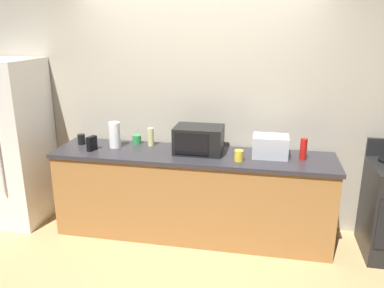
{
  "coord_description": "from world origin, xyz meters",
  "views": [
    {
      "loc": [
        0.71,
        -3.24,
        2.14
      ],
      "look_at": [
        0.0,
        0.4,
        1.0
      ],
      "focal_mm": 36.47,
      "sensor_mm": 36.0,
      "label": 1
    }
  ],
  "objects_px": {
    "toaster_oven": "(270,146)",
    "cordless_phone": "(92,143)",
    "microwave": "(199,140)",
    "mug_black": "(81,139)",
    "paper_towel_roll": "(115,135)",
    "mug_green": "(137,139)",
    "mug_yellow": "(239,156)",
    "refrigerator": "(10,142)",
    "bottle_hot_sauce": "(303,149)",
    "bottle_vinegar": "(151,137)"
  },
  "relations": [
    {
      "from": "cordless_phone",
      "to": "bottle_hot_sauce",
      "type": "height_order",
      "value": "bottle_hot_sauce"
    },
    {
      "from": "cordless_phone",
      "to": "mug_black",
      "type": "bearing_deg",
      "value": 157.05
    },
    {
      "from": "toaster_oven",
      "to": "mug_yellow",
      "type": "distance_m",
      "value": 0.35
    },
    {
      "from": "cordless_phone",
      "to": "mug_black",
      "type": "relative_size",
      "value": 1.38
    },
    {
      "from": "microwave",
      "to": "mug_yellow",
      "type": "distance_m",
      "value": 0.46
    },
    {
      "from": "mug_yellow",
      "to": "cordless_phone",
      "type": "bearing_deg",
      "value": 178.72
    },
    {
      "from": "refrigerator",
      "to": "bottle_vinegar",
      "type": "distance_m",
      "value": 1.58
    },
    {
      "from": "toaster_oven",
      "to": "cordless_phone",
      "type": "xyz_separation_m",
      "value": [
        -1.8,
        -0.16,
        -0.03
      ]
    },
    {
      "from": "paper_towel_roll",
      "to": "mug_black",
      "type": "bearing_deg",
      "value": 174.81
    },
    {
      "from": "mug_green",
      "to": "toaster_oven",
      "type": "bearing_deg",
      "value": -6.32
    },
    {
      "from": "paper_towel_roll",
      "to": "mug_yellow",
      "type": "bearing_deg",
      "value": -7.92
    },
    {
      "from": "microwave",
      "to": "bottle_hot_sauce",
      "type": "xyz_separation_m",
      "value": [
        1.02,
        -0.02,
        -0.03
      ]
    },
    {
      "from": "toaster_oven",
      "to": "mug_green",
      "type": "relative_size",
      "value": 3.57
    },
    {
      "from": "bottle_hot_sauce",
      "to": "mug_green",
      "type": "distance_m",
      "value": 1.74
    },
    {
      "from": "paper_towel_roll",
      "to": "mug_yellow",
      "type": "relative_size",
      "value": 2.56
    },
    {
      "from": "refrigerator",
      "to": "cordless_phone",
      "type": "bearing_deg",
      "value": -5.53
    },
    {
      "from": "refrigerator",
      "to": "mug_yellow",
      "type": "xyz_separation_m",
      "value": [
        2.53,
        -0.13,
        0.05
      ]
    },
    {
      "from": "toaster_oven",
      "to": "cordless_phone",
      "type": "height_order",
      "value": "toaster_oven"
    },
    {
      "from": "bottle_hot_sauce",
      "to": "mug_yellow",
      "type": "distance_m",
      "value": 0.62
    },
    {
      "from": "cordless_phone",
      "to": "mug_yellow",
      "type": "bearing_deg",
      "value": 17.46
    },
    {
      "from": "cordless_phone",
      "to": "mug_green",
      "type": "bearing_deg",
      "value": 58.97
    },
    {
      "from": "refrigerator",
      "to": "bottle_hot_sauce",
      "type": "distance_m",
      "value": 3.13
    },
    {
      "from": "toaster_oven",
      "to": "mug_green",
      "type": "distance_m",
      "value": 1.43
    },
    {
      "from": "toaster_oven",
      "to": "bottle_vinegar",
      "type": "xyz_separation_m",
      "value": [
        -1.25,
        0.11,
        -0.01
      ]
    },
    {
      "from": "toaster_oven",
      "to": "paper_towel_roll",
      "type": "relative_size",
      "value": 1.26
    },
    {
      "from": "microwave",
      "to": "mug_green",
      "type": "height_order",
      "value": "microwave"
    },
    {
      "from": "mug_green",
      "to": "mug_yellow",
      "type": "height_order",
      "value": "mug_yellow"
    },
    {
      "from": "toaster_oven",
      "to": "cordless_phone",
      "type": "bearing_deg",
      "value": -174.93
    },
    {
      "from": "microwave",
      "to": "mug_yellow",
      "type": "xyz_separation_m",
      "value": [
        0.42,
        -0.18,
        -0.08
      ]
    },
    {
      "from": "refrigerator",
      "to": "bottle_hot_sauce",
      "type": "bearing_deg",
      "value": 0.51
    },
    {
      "from": "refrigerator",
      "to": "microwave",
      "type": "bearing_deg",
      "value": 1.31
    },
    {
      "from": "toaster_oven",
      "to": "mug_yellow",
      "type": "height_order",
      "value": "toaster_oven"
    },
    {
      "from": "cordless_phone",
      "to": "mug_yellow",
      "type": "distance_m",
      "value": 1.51
    },
    {
      "from": "bottle_vinegar",
      "to": "mug_black",
      "type": "bearing_deg",
      "value": -173.37
    },
    {
      "from": "microwave",
      "to": "bottle_hot_sauce",
      "type": "height_order",
      "value": "microwave"
    },
    {
      "from": "bottle_hot_sauce",
      "to": "bottle_vinegar",
      "type": "height_order",
      "value": "bottle_hot_sauce"
    },
    {
      "from": "microwave",
      "to": "mug_green",
      "type": "distance_m",
      "value": 0.74
    },
    {
      "from": "bottle_hot_sauce",
      "to": "mug_yellow",
      "type": "bearing_deg",
      "value": -164.99
    },
    {
      "from": "mug_yellow",
      "to": "mug_green",
      "type": "bearing_deg",
      "value": 162.81
    },
    {
      "from": "mug_black",
      "to": "mug_green",
      "type": "bearing_deg",
      "value": 12.68
    },
    {
      "from": "toaster_oven",
      "to": "paper_towel_roll",
      "type": "bearing_deg",
      "value": -179.64
    },
    {
      "from": "refrigerator",
      "to": "mug_green",
      "type": "distance_m",
      "value": 1.41
    },
    {
      "from": "microwave",
      "to": "mug_black",
      "type": "relative_size",
      "value": 4.43
    },
    {
      "from": "paper_towel_roll",
      "to": "bottle_vinegar",
      "type": "bearing_deg",
      "value": 19.25
    },
    {
      "from": "toaster_oven",
      "to": "paper_towel_roll",
      "type": "height_order",
      "value": "paper_towel_roll"
    },
    {
      "from": "bottle_vinegar",
      "to": "mug_green",
      "type": "relative_size",
      "value": 2.04
    },
    {
      "from": "bottle_hot_sauce",
      "to": "mug_black",
      "type": "xyz_separation_m",
      "value": [
        -2.31,
        0.06,
        -0.05
      ]
    },
    {
      "from": "toaster_oven",
      "to": "bottle_vinegar",
      "type": "relative_size",
      "value": 1.75
    },
    {
      "from": "bottle_hot_sauce",
      "to": "mug_yellow",
      "type": "relative_size",
      "value": 2.0
    },
    {
      "from": "toaster_oven",
      "to": "mug_black",
      "type": "xyz_separation_m",
      "value": [
        -2.0,
        0.03,
        -0.05
      ]
    }
  ]
}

